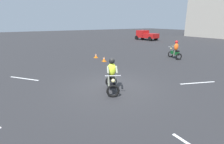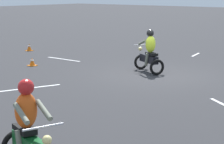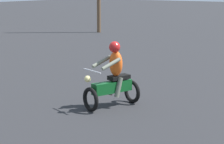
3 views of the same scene
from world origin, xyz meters
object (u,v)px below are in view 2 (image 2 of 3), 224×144
object	(u,v)px
motorcycle_rider_background	(29,133)
traffic_cone_mid_center	(29,47)
motorcycle_rider_foreground	(149,54)
traffic_cone_near_right	(32,62)

from	to	relation	value
motorcycle_rider_background	traffic_cone_mid_center	world-z (taller)	motorcycle_rider_background
motorcycle_rider_foreground	traffic_cone_mid_center	world-z (taller)	motorcycle_rider_foreground
motorcycle_rider_foreground	motorcycle_rider_background	xyz separation A→B (m)	(-3.64, 9.08, 0.00)
motorcycle_rider_background	traffic_cone_near_right	xyz separation A→B (m)	(8.26, -7.22, -0.56)
motorcycle_rider_background	traffic_cone_mid_center	distance (m)	15.63
traffic_cone_mid_center	traffic_cone_near_right	bearing A→B (deg)	140.92
motorcycle_rider_foreground	traffic_cone_mid_center	bearing A→B (deg)	110.41
motorcycle_rider_background	traffic_cone_near_right	size ratio (longest dim) A/B	4.77
traffic_cone_near_right	motorcycle_rider_foreground	bearing A→B (deg)	-158.06
motorcycle_rider_foreground	traffic_cone_near_right	world-z (taller)	motorcycle_rider_foreground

